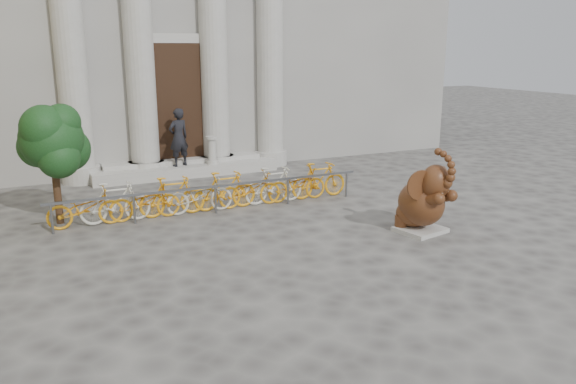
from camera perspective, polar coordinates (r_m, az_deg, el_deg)
name	(u,v)px	position (r m, az deg, el deg)	size (l,w,h in m)	color
ground	(325,278)	(10.33, 3.74, -8.71)	(80.00, 80.00, 0.00)	#474442
entrance_steps	(186,170)	(18.70, -10.32, 2.25)	(6.00, 1.20, 0.36)	#A8A59E
elephant_statue	(423,202)	(12.91, 13.56, -0.96)	(1.29, 1.54, 1.97)	#A8A59E
bike_rack	(212,192)	(14.40, -7.75, 0.02)	(8.05, 0.53, 1.00)	slate
tree	(53,141)	(14.03, -22.75, 4.79)	(1.63, 1.49, 2.83)	#332114
pedestrian	(179,137)	(18.29, -11.06, 5.47)	(0.67, 0.44, 1.85)	black
balustrade_post	(212,151)	(18.52, -7.74, 4.13)	(0.37, 0.37, 0.91)	#A8A59E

